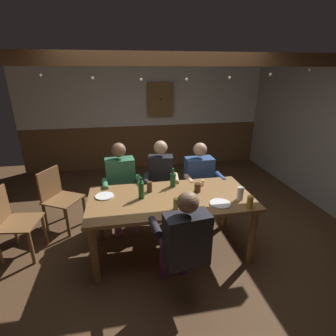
{
  "coord_description": "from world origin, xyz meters",
  "views": [
    {
      "loc": [
        -0.53,
        -2.79,
        2.18
      ],
      "look_at": [
        0.0,
        0.08,
        1.06
      ],
      "focal_mm": 27.48,
      "sensor_mm": 36.0,
      "label": 1
    }
  ],
  "objects_px": {
    "person_1": "(161,181)",
    "table_candle": "(203,183)",
    "chair_empty_near_right": "(58,197)",
    "pint_glass_4": "(198,188)",
    "pint_glass_0": "(250,202)",
    "wall_dart_cabinet": "(160,99)",
    "bottle_0": "(173,180)",
    "person_3": "(184,240)",
    "chair_empty_near_left": "(12,221)",
    "person_0": "(121,182)",
    "pint_glass_2": "(176,204)",
    "person_2": "(200,178)",
    "plate_0": "(220,204)",
    "bottle_1": "(141,190)",
    "dining_table": "(171,204)",
    "plate_1": "(104,196)",
    "pint_glass_3": "(149,187)",
    "pint_glass_1": "(240,193)"
  },
  "relations": [
    {
      "from": "dining_table",
      "to": "person_1",
      "type": "height_order",
      "value": "person_1"
    },
    {
      "from": "person_1",
      "to": "table_candle",
      "type": "distance_m",
      "value": 0.67
    },
    {
      "from": "pint_glass_2",
      "to": "wall_dart_cabinet",
      "type": "bearing_deg",
      "value": 83.9
    },
    {
      "from": "bottle_0",
      "to": "pint_glass_0",
      "type": "height_order",
      "value": "bottle_0"
    },
    {
      "from": "person_0",
      "to": "pint_glass_2",
      "type": "xyz_separation_m",
      "value": [
        0.58,
        -0.99,
        0.14
      ]
    },
    {
      "from": "dining_table",
      "to": "chair_empty_near_left",
      "type": "bearing_deg",
      "value": 171.95
    },
    {
      "from": "bottle_0",
      "to": "pint_glass_2",
      "type": "bearing_deg",
      "value": -98.38
    },
    {
      "from": "chair_empty_near_right",
      "to": "plate_1",
      "type": "distance_m",
      "value": 1.01
    },
    {
      "from": "pint_glass_4",
      "to": "chair_empty_near_left",
      "type": "bearing_deg",
      "value": 175.41
    },
    {
      "from": "plate_1",
      "to": "person_0",
      "type": "bearing_deg",
      "value": 69.88
    },
    {
      "from": "bottle_1",
      "to": "chair_empty_near_left",
      "type": "bearing_deg",
      "value": 171.61
    },
    {
      "from": "person_0",
      "to": "chair_empty_near_left",
      "type": "relative_size",
      "value": 1.41
    },
    {
      "from": "table_candle",
      "to": "pint_glass_4",
      "type": "height_order",
      "value": "pint_glass_4"
    },
    {
      "from": "dining_table",
      "to": "chair_empty_near_left",
      "type": "xyz_separation_m",
      "value": [
        -1.9,
        0.27,
        -0.18
      ]
    },
    {
      "from": "table_candle",
      "to": "pint_glass_0",
      "type": "bearing_deg",
      "value": -63.7
    },
    {
      "from": "person_0",
      "to": "pint_glass_2",
      "type": "height_order",
      "value": "person_0"
    },
    {
      "from": "table_candle",
      "to": "chair_empty_near_right",
      "type": "bearing_deg",
      "value": 163.47
    },
    {
      "from": "pint_glass_4",
      "to": "plate_1",
      "type": "bearing_deg",
      "value": 176.42
    },
    {
      "from": "chair_empty_near_right",
      "to": "bottle_1",
      "type": "relative_size",
      "value": 3.3
    },
    {
      "from": "pint_glass_1",
      "to": "pint_glass_0",
      "type": "bearing_deg",
      "value": -86.06
    },
    {
      "from": "chair_empty_near_left",
      "to": "bottle_0",
      "type": "xyz_separation_m",
      "value": [
        1.98,
        0.02,
        0.38
      ]
    },
    {
      "from": "person_2",
      "to": "table_candle",
      "type": "distance_m",
      "value": 0.49
    },
    {
      "from": "person_1",
      "to": "pint_glass_0",
      "type": "relative_size",
      "value": 8.57
    },
    {
      "from": "chair_empty_near_left",
      "to": "pint_glass_0",
      "type": "height_order",
      "value": "pint_glass_0"
    },
    {
      "from": "person_1",
      "to": "pint_glass_3",
      "type": "height_order",
      "value": "person_1"
    },
    {
      "from": "plate_1",
      "to": "bottle_1",
      "type": "bearing_deg",
      "value": -15.37
    },
    {
      "from": "person_3",
      "to": "plate_1",
      "type": "bearing_deg",
      "value": 124.79
    },
    {
      "from": "table_candle",
      "to": "pint_glass_1",
      "type": "distance_m",
      "value": 0.54
    },
    {
      "from": "table_candle",
      "to": "bottle_0",
      "type": "relative_size",
      "value": 0.32
    },
    {
      "from": "chair_empty_near_right",
      "to": "table_candle",
      "type": "distance_m",
      "value": 2.06
    },
    {
      "from": "bottle_0",
      "to": "person_0",
      "type": "bearing_deg",
      "value": 147.88
    },
    {
      "from": "person_2",
      "to": "plate_0",
      "type": "relative_size",
      "value": 5.01
    },
    {
      "from": "chair_empty_near_right",
      "to": "pint_glass_0",
      "type": "xyz_separation_m",
      "value": [
        2.27,
        -1.23,
        0.35
      ]
    },
    {
      "from": "dining_table",
      "to": "pint_glass_0",
      "type": "relative_size",
      "value": 13.41
    },
    {
      "from": "person_2",
      "to": "pint_glass_0",
      "type": "bearing_deg",
      "value": 98.85
    },
    {
      "from": "pint_glass_1",
      "to": "pint_glass_2",
      "type": "relative_size",
      "value": 1.19
    },
    {
      "from": "chair_empty_near_left",
      "to": "table_candle",
      "type": "relative_size",
      "value": 11.0
    },
    {
      "from": "person_2",
      "to": "pint_glass_3",
      "type": "height_order",
      "value": "person_2"
    },
    {
      "from": "plate_1",
      "to": "pint_glass_0",
      "type": "relative_size",
      "value": 1.5
    },
    {
      "from": "person_3",
      "to": "chair_empty_near_left",
      "type": "distance_m",
      "value": 2.13
    },
    {
      "from": "pint_glass_0",
      "to": "wall_dart_cabinet",
      "type": "bearing_deg",
      "value": 97.33
    },
    {
      "from": "person_1",
      "to": "person_3",
      "type": "height_order",
      "value": "person_1"
    },
    {
      "from": "person_0",
      "to": "pint_glass_0",
      "type": "xyz_separation_m",
      "value": [
        1.37,
        -1.12,
        0.14
      ]
    },
    {
      "from": "chair_empty_near_right",
      "to": "pint_glass_4",
      "type": "bearing_deg",
      "value": 97.26
    },
    {
      "from": "person_3",
      "to": "bottle_1",
      "type": "xyz_separation_m",
      "value": [
        -0.34,
        0.74,
        0.2
      ]
    },
    {
      "from": "person_3",
      "to": "table_candle",
      "type": "bearing_deg",
      "value": 55.92
    },
    {
      "from": "chair_empty_near_left",
      "to": "wall_dart_cabinet",
      "type": "height_order",
      "value": "wall_dart_cabinet"
    },
    {
      "from": "bottle_0",
      "to": "pint_glass_0",
      "type": "xyz_separation_m",
      "value": [
        0.71,
        -0.7,
        -0.02
      ]
    },
    {
      "from": "person_1",
      "to": "pint_glass_3",
      "type": "xyz_separation_m",
      "value": [
        -0.22,
        -0.5,
        0.15
      ]
    },
    {
      "from": "person_0",
      "to": "person_2",
      "type": "height_order",
      "value": "person_0"
    }
  ]
}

